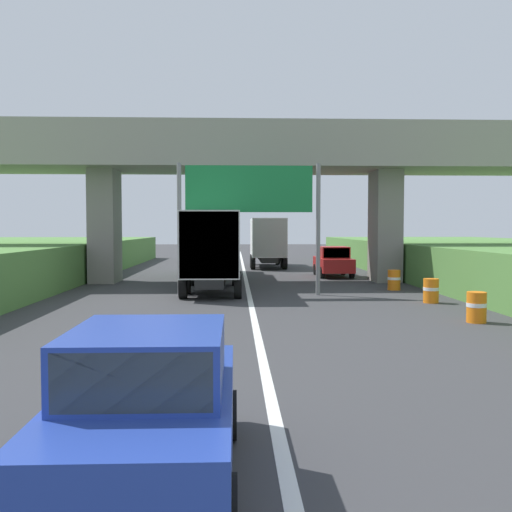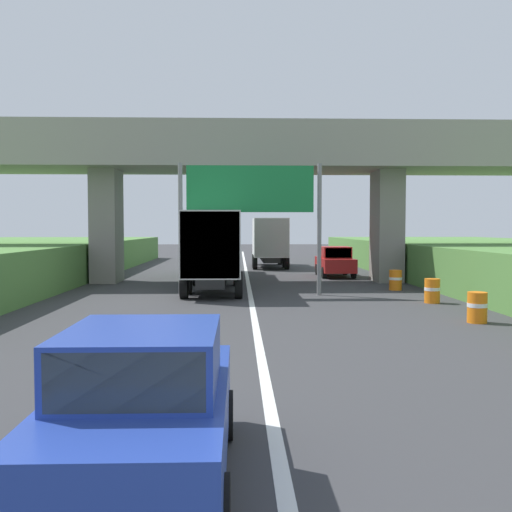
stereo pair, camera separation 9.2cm
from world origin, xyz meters
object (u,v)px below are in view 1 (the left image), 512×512
object	(u,v)px
car_red	(333,262)
construction_barrel_4	(431,291)
construction_barrel_5	(394,280)
overhead_highway_sign	(249,198)
truck_green	(212,243)
truck_white	(267,240)
construction_barrel_3	(476,307)
truck_silver	(213,248)
car_blue	(150,407)

from	to	relation	value
car_red	construction_barrel_4	bearing A→B (deg)	-81.99
construction_barrel_4	construction_barrel_5	size ratio (longest dim) A/B	1.00
overhead_highway_sign	truck_green	distance (m)	10.24
overhead_highway_sign	truck_white	distance (m)	17.20
construction_barrel_3	construction_barrel_4	xyz separation A→B (m)	(0.18, 4.41, 0.00)
truck_white	car_red	xyz separation A→B (m)	(3.35, -8.04, -1.08)
truck_silver	construction_barrel_3	xyz separation A→B (m)	(8.03, -8.24, -1.47)
truck_silver	car_red	distance (m)	10.24
truck_white	construction_barrel_5	distance (m)	16.05
truck_silver	construction_barrel_3	bearing A→B (deg)	-45.74
truck_green	construction_barrel_4	world-z (taller)	truck_green
truck_white	truck_green	bearing A→B (deg)	-116.86
truck_silver	truck_white	bearing A→B (deg)	78.42
truck_green	car_blue	world-z (taller)	truck_green
truck_white	truck_green	size ratio (longest dim) A/B	1.00
overhead_highway_sign	truck_green	xyz separation A→B (m)	(-1.93, 9.84, -2.08)
overhead_highway_sign	truck_white	size ratio (longest dim) A/B	0.81
car_red	construction_barrel_3	world-z (taller)	car_red
truck_white	construction_barrel_5	bearing A→B (deg)	-72.38
truck_green	car_red	distance (m)	7.11
construction_barrel_4	construction_barrel_5	world-z (taller)	same
truck_silver	construction_barrel_4	xyz separation A→B (m)	(8.22, -3.83, -1.47)
truck_green	car_blue	distance (m)	27.23
overhead_highway_sign	truck_white	xyz separation A→B (m)	(1.69, 16.99, -2.08)
car_blue	car_red	bearing A→B (deg)	76.07
construction_barrel_3	truck_green	bearing A→B (deg)	116.46
construction_barrel_5	truck_green	bearing A→B (deg)	136.29
construction_barrel_4	car_blue	bearing A→B (deg)	-119.01
truck_white	car_blue	xyz separation A→B (m)	(-3.18, -34.35, -1.08)
truck_silver	construction_barrel_4	world-z (taller)	truck_silver
truck_green	truck_white	bearing A→B (deg)	63.14
truck_white	overhead_highway_sign	bearing A→B (deg)	-95.70
construction_barrel_3	construction_barrel_5	xyz separation A→B (m)	(0.04, 8.82, 0.00)
overhead_highway_sign	construction_barrel_3	size ratio (longest dim) A/B	6.53
construction_barrel_4	car_red	bearing A→B (deg)	98.01
truck_green	construction_barrel_5	xyz separation A→B (m)	(8.46, -8.09, -1.47)
truck_white	car_blue	world-z (taller)	truck_white
truck_white	truck_green	world-z (taller)	same
overhead_highway_sign	car_red	size ratio (longest dim) A/B	1.43
overhead_highway_sign	construction_barrel_5	xyz separation A→B (m)	(6.53, 1.76, -3.55)
truck_silver	construction_barrel_5	world-z (taller)	truck_silver
car_blue	construction_barrel_4	bearing A→B (deg)	60.99
truck_silver	car_blue	bearing A→B (deg)	-89.82
truck_silver	car_red	xyz separation A→B (m)	(6.59, 7.77, -1.08)
overhead_highway_sign	truck_silver	world-z (taller)	overhead_highway_sign
truck_silver	construction_barrel_4	bearing A→B (deg)	-25.01
truck_white	car_red	size ratio (longest dim) A/B	1.78
truck_white	construction_barrel_4	size ratio (longest dim) A/B	8.11
truck_green	construction_barrel_5	size ratio (longest dim) A/B	8.11
construction_barrel_4	construction_barrel_5	distance (m)	4.41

